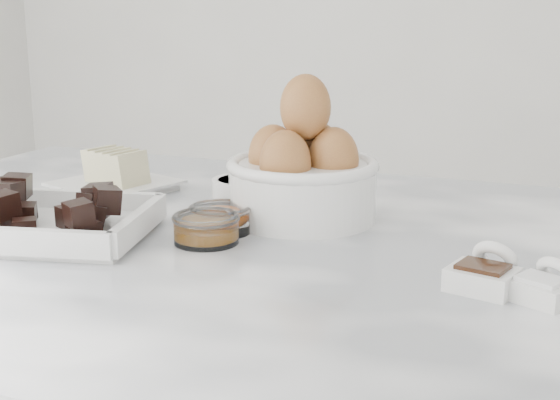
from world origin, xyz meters
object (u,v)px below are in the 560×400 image
at_px(butter_plate, 113,176).
at_px(salt_spoon, 544,286).
at_px(vanilla_spoon, 486,273).
at_px(zest_bowl, 220,218).
at_px(chocolate_dish, 43,215).
at_px(egg_bowl, 303,173).
at_px(honey_bowl, 206,228).
at_px(sugar_ramekin, 244,196).

height_order(butter_plate, salt_spoon, butter_plate).
bearing_deg(vanilla_spoon, zest_bowl, 167.31).
distance_m(chocolate_dish, zest_bowl, 0.20).
bearing_deg(egg_bowl, butter_plate, 173.05).
distance_m(egg_bowl, salt_spoon, 0.35).
height_order(honey_bowl, salt_spoon, salt_spoon).
xyz_separation_m(chocolate_dish, zest_bowl, (0.18, 0.09, -0.01)).
relative_size(zest_bowl, vanilla_spoon, 0.91).
height_order(sugar_ramekin, salt_spoon, sugar_ramekin).
xyz_separation_m(chocolate_dish, salt_spoon, (0.54, 0.01, -0.01)).
bearing_deg(vanilla_spoon, sugar_ramekin, 155.19).
height_order(chocolate_dish, sugar_ramekin, chocolate_dish).
relative_size(butter_plate, salt_spoon, 2.39).
bearing_deg(salt_spoon, vanilla_spoon, 170.37).
bearing_deg(egg_bowl, zest_bowl, -126.54).
height_order(chocolate_dish, egg_bowl, egg_bowl).
bearing_deg(sugar_ramekin, vanilla_spoon, -24.81).
distance_m(sugar_ramekin, zest_bowl, 0.08).
xyz_separation_m(sugar_ramekin, honey_bowl, (0.01, -0.12, -0.01)).
xyz_separation_m(chocolate_dish, egg_bowl, (0.25, 0.18, 0.03)).
distance_m(chocolate_dish, vanilla_spoon, 0.49).
distance_m(honey_bowl, vanilla_spoon, 0.31).
xyz_separation_m(chocolate_dish, vanilla_spoon, (0.49, 0.02, -0.01)).
distance_m(chocolate_dish, salt_spoon, 0.54).
xyz_separation_m(butter_plate, egg_bowl, (0.30, -0.04, 0.04)).
bearing_deg(sugar_ramekin, zest_bowl, -85.70).
relative_size(chocolate_dish, egg_bowl, 1.47).
bearing_deg(salt_spoon, zest_bowl, 167.75).
bearing_deg(chocolate_dish, honey_bowl, 15.23).
height_order(sugar_ramekin, zest_bowl, sugar_ramekin).
height_order(chocolate_dish, vanilla_spoon, chocolate_dish).
distance_m(honey_bowl, salt_spoon, 0.36).
bearing_deg(zest_bowl, butter_plate, 151.49).
height_order(honey_bowl, zest_bowl, same).
height_order(chocolate_dish, butter_plate, chocolate_dish).
height_order(vanilla_spoon, salt_spoon, vanilla_spoon).
relative_size(sugar_ramekin, vanilla_spoon, 0.97).
bearing_deg(salt_spoon, egg_bowl, 150.26).
relative_size(honey_bowl, zest_bowl, 1.02).
xyz_separation_m(sugar_ramekin, salt_spoon, (0.37, -0.16, -0.01)).
height_order(chocolate_dish, honey_bowl, chocolate_dish).
bearing_deg(salt_spoon, honey_bowl, 174.20).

